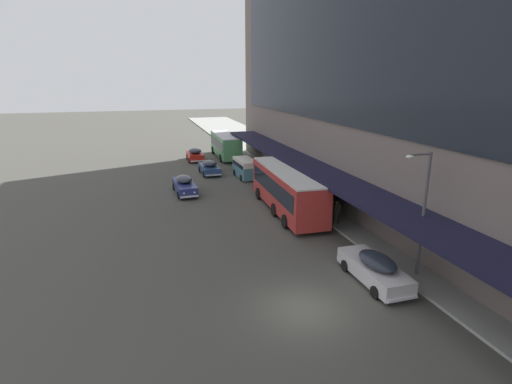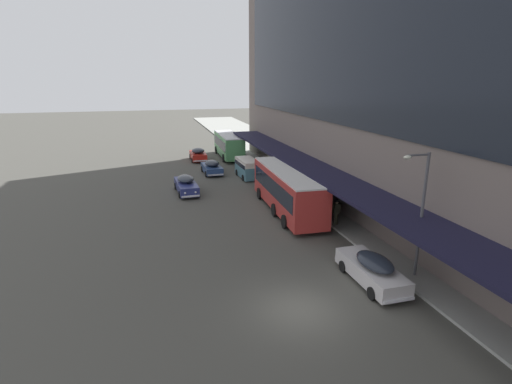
% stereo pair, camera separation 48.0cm
% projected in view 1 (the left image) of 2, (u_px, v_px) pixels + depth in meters
% --- Properties ---
extents(ground, '(240.00, 240.00, 0.00)m').
position_uv_depth(ground, '(305.00, 309.00, 18.39)').
color(ground, '#45443E').
extents(sidewalk_kerb, '(10.00, 180.00, 0.15)m').
position_uv_depth(sidewalk_kerb, '(494.00, 275.00, 21.37)').
color(sidewalk_kerb, '#96978F').
rests_on(sidewalk_kerb, ground).
extents(transit_bus_kerbside_front, '(3.08, 11.35, 3.36)m').
position_uv_depth(transit_bus_kerbside_front, '(287.00, 188.00, 31.24)').
color(transit_bus_kerbside_front, '#B12E2A').
rests_on(transit_bus_kerbside_front, ground).
extents(transit_bus_kerbside_rear, '(2.79, 9.38, 3.08)m').
position_uv_depth(transit_bus_kerbside_rear, '(226.00, 144.00, 52.59)').
color(transit_bus_kerbside_rear, '#50985A').
rests_on(transit_bus_kerbside_rear, ground).
extents(sedan_second_mid, '(1.94, 5.06, 1.58)m').
position_uv_depth(sedan_second_mid, '(185.00, 185.00, 36.56)').
color(sedan_second_mid, navy).
rests_on(sedan_second_mid, ground).
extents(sedan_oncoming_rear, '(1.85, 4.97, 1.60)m').
position_uv_depth(sedan_oncoming_rear, '(375.00, 268.00, 20.59)').
color(sedan_oncoming_rear, beige).
rests_on(sedan_oncoming_rear, ground).
extents(sedan_lead_near, '(1.99, 4.38, 1.54)m').
position_uv_depth(sedan_lead_near, '(209.00, 167.00, 43.77)').
color(sedan_lead_near, navy).
rests_on(sedan_lead_near, ground).
extents(sedan_oncoming_front, '(1.95, 4.26, 1.63)m').
position_uv_depth(sedan_oncoming_front, '(195.00, 155.00, 50.73)').
color(sedan_oncoming_front, '#B11F17').
rests_on(sedan_oncoming_front, ground).
extents(vw_van, '(2.02, 4.61, 1.96)m').
position_uv_depth(vw_van, '(245.00, 167.00, 42.32)').
color(vw_van, teal).
rests_on(vw_van, ground).
extents(pedestrian_at_kerb, '(0.62, 0.33, 1.86)m').
position_uv_depth(pedestrian_at_kerb, '(336.00, 210.00, 28.31)').
color(pedestrian_at_kerb, '#2B2A1F').
rests_on(pedestrian_at_kerb, sidewalk_kerb).
extents(street_lamp, '(1.50, 0.28, 6.61)m').
position_uv_depth(street_lamp, '(422.00, 205.00, 20.27)').
color(street_lamp, '#4C4C51').
rests_on(street_lamp, sidewalk_kerb).
extents(fire_hydrant, '(0.20, 0.40, 0.70)m').
position_uv_depth(fire_hydrant, '(307.00, 198.00, 33.44)').
color(fire_hydrant, red).
rests_on(fire_hydrant, sidewalk_kerb).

